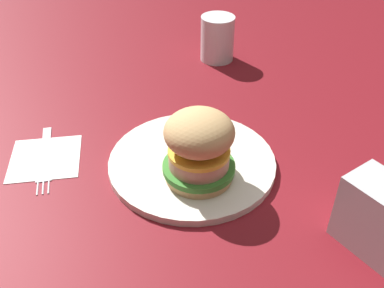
{
  "coord_description": "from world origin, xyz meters",
  "views": [
    {
      "loc": [
        0.55,
        -0.06,
        0.45
      ],
      "look_at": [
        0.02,
        -0.02,
        0.04
      ],
      "focal_mm": 41.25,
      "sensor_mm": 36.0,
      "label": 1
    }
  ],
  "objects_px": {
    "plate": "(192,162)",
    "drink_glass": "(217,40)",
    "napkin_dispenser": "(378,217)",
    "fries_pile": "(192,133)",
    "fork": "(45,157)",
    "sandwich": "(199,147)",
    "napkin": "(45,158)"
  },
  "relations": [
    {
      "from": "plate",
      "to": "drink_glass",
      "type": "xyz_separation_m",
      "value": [
        -0.37,
        0.08,
        0.04
      ]
    },
    {
      "from": "plate",
      "to": "napkin_dispenser",
      "type": "relative_size",
      "value": 2.68
    },
    {
      "from": "fries_pile",
      "to": "fork",
      "type": "height_order",
      "value": "fries_pile"
    },
    {
      "from": "sandwich",
      "to": "napkin_dispenser",
      "type": "xyz_separation_m",
      "value": [
        0.13,
        0.21,
        -0.02
      ]
    },
    {
      "from": "fries_pile",
      "to": "napkin_dispenser",
      "type": "height_order",
      "value": "napkin_dispenser"
    },
    {
      "from": "fork",
      "to": "drink_glass",
      "type": "bearing_deg",
      "value": 136.98
    },
    {
      "from": "fries_pile",
      "to": "napkin",
      "type": "relative_size",
      "value": 0.97
    },
    {
      "from": "napkin",
      "to": "drink_glass",
      "type": "relative_size",
      "value": 1.12
    },
    {
      "from": "plate",
      "to": "napkin_dispenser",
      "type": "distance_m",
      "value": 0.28
    },
    {
      "from": "fork",
      "to": "plate",
      "type": "bearing_deg",
      "value": 82.37
    },
    {
      "from": "fries_pile",
      "to": "napkin",
      "type": "distance_m",
      "value": 0.24
    },
    {
      "from": "drink_glass",
      "to": "napkin",
      "type": "bearing_deg",
      "value": -43.18
    },
    {
      "from": "fork",
      "to": "napkin_dispenser",
      "type": "bearing_deg",
      "value": 65.67
    },
    {
      "from": "napkin",
      "to": "fork",
      "type": "xyz_separation_m",
      "value": [
        0.0,
        0.0,
        0.0
      ]
    },
    {
      "from": "napkin",
      "to": "plate",
      "type": "bearing_deg",
      "value": 82.0
    },
    {
      "from": "fries_pile",
      "to": "fork",
      "type": "distance_m",
      "value": 0.24
    },
    {
      "from": "napkin",
      "to": "fork",
      "type": "height_order",
      "value": "fork"
    },
    {
      "from": "fries_pile",
      "to": "plate",
      "type": "bearing_deg",
      "value": -3.99
    },
    {
      "from": "fries_pile",
      "to": "sandwich",
      "type": "bearing_deg",
      "value": 1.55
    },
    {
      "from": "fries_pile",
      "to": "napkin",
      "type": "height_order",
      "value": "fries_pile"
    },
    {
      "from": "fork",
      "to": "drink_glass",
      "type": "xyz_separation_m",
      "value": [
        -0.34,
        0.32,
        0.04
      ]
    },
    {
      "from": "plate",
      "to": "napkin_dispenser",
      "type": "bearing_deg",
      "value": 51.51
    },
    {
      "from": "plate",
      "to": "sandwich",
      "type": "xyz_separation_m",
      "value": [
        0.04,
        0.01,
        0.06
      ]
    },
    {
      "from": "plate",
      "to": "napkin",
      "type": "relative_size",
      "value": 2.38
    },
    {
      "from": "napkin_dispenser",
      "to": "plate",
      "type": "bearing_deg",
      "value": -160.08
    },
    {
      "from": "plate",
      "to": "napkin_dispenser",
      "type": "xyz_separation_m",
      "value": [
        0.17,
        0.22,
        0.04
      ]
    },
    {
      "from": "napkin",
      "to": "drink_glass",
      "type": "height_order",
      "value": "drink_glass"
    },
    {
      "from": "fries_pile",
      "to": "drink_glass",
      "type": "height_order",
      "value": "drink_glass"
    },
    {
      "from": "sandwich",
      "to": "fries_pile",
      "type": "bearing_deg",
      "value": -178.45
    },
    {
      "from": "fries_pile",
      "to": "napkin",
      "type": "xyz_separation_m",
      "value": [
        0.03,
        -0.24,
        -0.02
      ]
    },
    {
      "from": "napkin",
      "to": "fork",
      "type": "bearing_deg",
      "value": 8.49
    },
    {
      "from": "plate",
      "to": "sandwich",
      "type": "distance_m",
      "value": 0.07
    }
  ]
}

